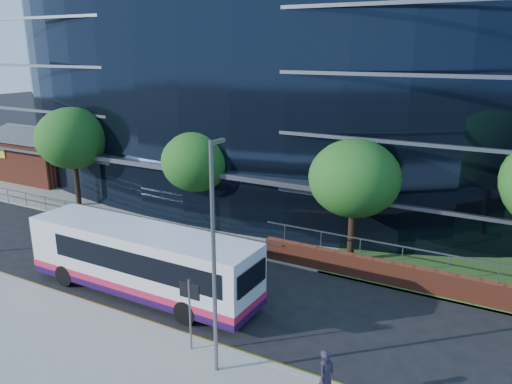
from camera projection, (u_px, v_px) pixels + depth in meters
The scene contains 16 objects.
ground at pixel (130, 304), 21.86m from camera, with size 200.00×200.00×0.00m, color black.
pavement_near at pixel (31, 363), 17.64m from camera, with size 80.00×8.00×0.15m, color gray.
kerb at pixel (113, 313), 21.00m from camera, with size 80.00×0.25×0.16m, color gray.
yellow_line_outer at pixel (117, 312), 21.19m from camera, with size 80.00×0.08×0.01m, color gold.
yellow_line_inner at pixel (119, 311), 21.31m from camera, with size 80.00×0.08×0.01m, color gold.
far_forecourt at pixel (175, 213), 33.88m from camera, with size 50.00×8.00×0.10m, color gray.
glass_office at pixel (269, 85), 39.03m from camera, with size 44.00×23.10×16.00m.
brick_pavilion at pixel (44, 155), 42.89m from camera, with size 8.60×6.66×4.40m.
guard_railings at pixel (110, 214), 31.23m from camera, with size 24.00×0.05×1.10m.
street_sign at pixel (190, 300), 17.84m from camera, with size 0.85×0.09×2.80m.
tree_far_a at pixel (72, 138), 34.11m from camera, with size 4.95×4.95×6.98m.
tree_far_b at pixel (197, 162), 30.07m from camera, with size 4.29×4.29×6.05m.
tree_far_c at pixel (354, 178), 24.92m from camera, with size 4.62×4.62×6.51m.
streetlight_east at pixel (214, 254), 16.01m from camera, with size 0.15×0.77×8.00m.
city_bus at pixel (143, 261), 22.34m from camera, with size 11.50×2.69×3.10m.
pedestrian at pixel (326, 376), 15.51m from camera, with size 0.63×0.41×1.72m, color #252030.
Camera 1 is at (14.35, -14.50, 10.81)m, focal length 35.00 mm.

